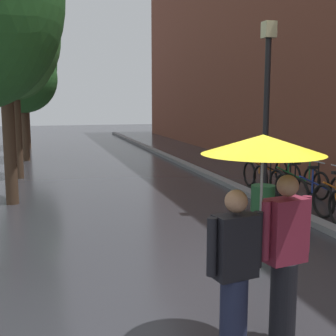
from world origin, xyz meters
TOP-DOWN VIEW (x-y plane):
  - ground_plane at (0.00, 0.00)m, footprint 80.00×80.00m
  - kerb_strip at (3.20, 10.00)m, footprint 0.30×36.00m
  - street_tree_1 at (-2.56, 6.70)m, footprint 2.47×2.47m
  - street_tree_2 at (-2.54, 10.29)m, footprint 2.45×2.45m
  - street_tree_3 at (-2.46, 14.58)m, footprint 2.66×2.66m
  - street_tree_4 at (-2.52, 19.28)m, footprint 3.14×3.14m
  - parked_bicycle_3 at (4.11, 4.41)m, footprint 1.09×0.71m
  - parked_bicycle_4 at (4.09, 5.09)m, footprint 1.09×0.71m
  - parked_bicycle_5 at (4.30, 5.76)m, footprint 1.11×0.75m
  - parked_bicycle_6 at (4.20, 6.49)m, footprint 1.13×0.79m
  - parked_bicycle_7 at (4.25, 7.21)m, footprint 1.10×0.73m
  - couple_under_umbrella at (0.11, -0.47)m, footprint 1.16×1.14m
  - street_lamp_post at (2.60, 4.19)m, footprint 0.24×0.24m
  - litter_bin at (2.05, 3.17)m, footprint 0.44×0.44m

SIDE VIEW (x-z plane):
  - ground_plane at x=0.00m, z-range 0.00..0.00m
  - kerb_strip at x=3.20m, z-range 0.00..0.12m
  - parked_bicycle_3 at x=4.11m, z-range -0.10..0.86m
  - parked_bicycle_4 at x=4.09m, z-range -0.10..0.86m
  - parked_bicycle_5 at x=4.30m, z-range -0.10..0.86m
  - parked_bicycle_6 at x=4.20m, z-range -0.10..0.86m
  - parked_bicycle_7 at x=4.25m, z-range -0.10..0.86m
  - litter_bin at x=2.05m, z-range 0.00..0.85m
  - couple_under_umbrella at x=0.11m, z-range 0.35..2.44m
  - street_lamp_post at x=2.60m, z-range 0.35..4.30m
  - street_tree_3 at x=-2.46m, z-range 0.93..5.53m
  - street_tree_1 at x=-2.56m, z-range 1.17..6.32m
  - street_tree_2 at x=-2.54m, z-range 1.18..6.61m
  - street_tree_4 at x=-2.52m, z-range 1.09..7.13m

